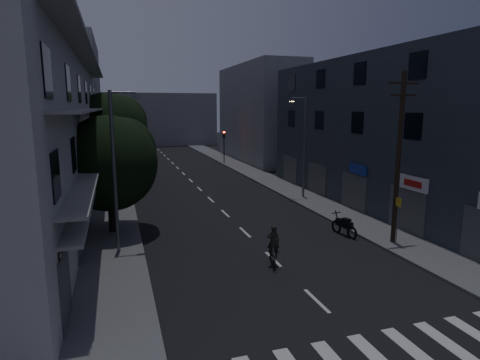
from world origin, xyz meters
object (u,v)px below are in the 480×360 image
utility_pole (399,155)px  motorcycle (344,226)px  bus_stop_sign (398,213)px  cyclist (273,252)px

utility_pole → motorcycle: 5.13m
bus_stop_sign → cyclist: size_ratio=1.26×
utility_pole → cyclist: utility_pole is taller
utility_pole → cyclist: bearing=-173.0°
bus_stop_sign → motorcycle: bearing=121.3°
utility_pole → bus_stop_sign: 3.01m
cyclist → utility_pole: bearing=20.5°
utility_pole → bus_stop_sign: size_ratio=3.56×
utility_pole → cyclist: 8.51m
utility_pole → motorcycle: utility_pole is taller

